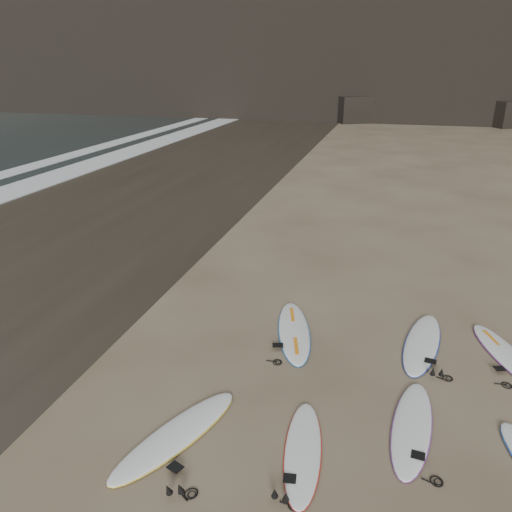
{
  "coord_description": "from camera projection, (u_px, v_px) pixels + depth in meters",
  "views": [
    {
      "loc": [
        -1.62,
        -6.86,
        5.64
      ],
      "look_at": [
        -4.41,
        3.34,
        1.5
      ],
      "focal_mm": 35.0,
      "sensor_mm": 36.0,
      "label": 1
    }
  ],
  "objects": [
    {
      "name": "ground",
      "position": [
        471.0,
        447.0,
        7.82
      ],
      "size": [
        240.0,
        240.0,
        0.0
      ],
      "primitive_type": "plane",
      "color": "#897559",
      "rests_on": "ground"
    },
    {
      "name": "wet_sand",
      "position": [
        93.0,
        212.0,
        19.99
      ],
      "size": [
        12.0,
        200.0,
        0.01
      ],
      "primitive_type": "cube",
      "color": "#383026",
      "rests_on": "ground"
    },
    {
      "name": "surfboard_5",
      "position": [
        294.0,
        331.0,
        11.09
      ],
      "size": [
        1.35,
        2.85,
        0.1
      ],
      "primitive_type": "ellipsoid",
      "rotation": [
        0.0,
        0.0,
        0.26
      ],
      "color": "white",
      "rests_on": "ground"
    },
    {
      "name": "surfboard_6",
      "position": [
        422.0,
        343.0,
        10.62
      ],
      "size": [
        1.1,
        2.8,
        0.1
      ],
      "primitive_type": "ellipsoid",
      "rotation": [
        0.0,
        0.0,
        -0.17
      ],
      "color": "white",
      "rests_on": "ground"
    },
    {
      "name": "surfboard_1",
      "position": [
        303.0,
        450.0,
        7.7
      ],
      "size": [
        0.83,
        2.35,
        0.08
      ],
      "primitive_type": "ellipsoid",
      "rotation": [
        0.0,
        0.0,
        0.12
      ],
      "color": "white",
      "rests_on": "ground"
    },
    {
      "name": "surfboard_2",
      "position": [
        412.0,
        426.0,
        8.2
      ],
      "size": [
        0.86,
        2.56,
        0.09
      ],
      "primitive_type": "ellipsoid",
      "rotation": [
        0.0,
        0.0,
        -0.1
      ],
      "color": "white",
      "rests_on": "ground"
    },
    {
      "name": "surfboard_7",
      "position": [
        506.0,
        354.0,
        10.21
      ],
      "size": [
        1.39,
        2.53,
        0.09
      ],
      "primitive_type": "ellipsoid",
      "rotation": [
        0.0,
        0.0,
        0.34
      ],
      "color": "white",
      "rests_on": "ground"
    },
    {
      "name": "surfboard_0",
      "position": [
        177.0,
        434.0,
        8.02
      ],
      "size": [
        1.62,
        2.73,
        0.1
      ],
      "primitive_type": "ellipsoid",
      "rotation": [
        0.0,
        0.0,
        -0.39
      ],
      "color": "white",
      "rests_on": "ground"
    }
  ]
}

